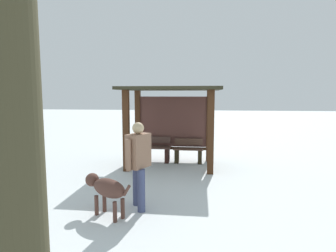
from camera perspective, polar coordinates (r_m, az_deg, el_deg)
name	(u,v)px	position (r m, az deg, el deg)	size (l,w,h in m)	color
ground_plane	(171,166)	(8.23, 0.53, -8.20)	(60.00, 60.00, 0.00)	silver
bus_shelter	(171,108)	(8.17, 0.70, 3.70)	(2.81, 1.96, 2.30)	#422614
bench_left_inside	(156,151)	(8.63, -2.50, -5.17)	(0.91, 0.41, 0.77)	#49332B
bench_center_inside	(188,153)	(8.54, 4.23, -5.51)	(0.91, 0.39, 0.73)	brown
person_walking	(138,159)	(5.05, -6.14, -6.71)	(0.43, 0.61, 1.59)	#87624B
dog	(106,188)	(4.95, -12.63, -12.44)	(0.95, 0.64, 0.69)	#51332A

